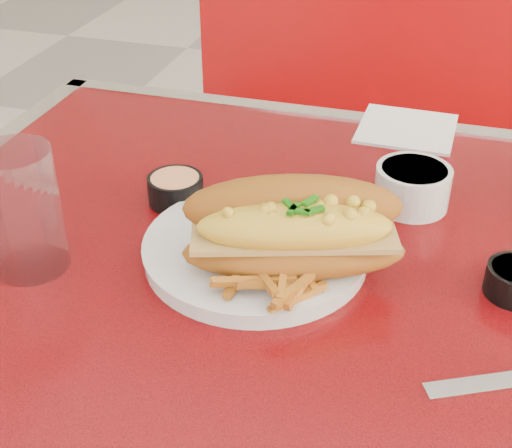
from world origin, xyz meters
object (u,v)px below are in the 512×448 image
(diner_table, at_px, (420,425))
(mac_hoagie, at_px, (294,228))
(booth_bench_far, at_px, (438,251))
(gravy_ramekin, at_px, (412,185))
(water_tumbler, at_px, (23,211))
(dinner_plate, at_px, (256,249))
(sauce_cup_left, at_px, (176,188))
(fork, at_px, (308,243))

(diner_table, relative_size, mac_hoagie, 5.22)
(booth_bench_far, xyz_separation_m, gravy_ramekin, (-0.05, -0.63, 0.51))
(water_tumbler, bearing_deg, booth_bench_far, 64.88)
(dinner_plate, bearing_deg, mac_hoagie, -26.42)
(gravy_ramekin, bearing_deg, diner_table, -74.67)
(water_tumbler, bearing_deg, sauce_cup_left, 59.57)
(mac_hoagie, xyz_separation_m, fork, (0.01, 0.04, -0.04))
(diner_table, height_order, booth_bench_far, booth_bench_far)
(booth_bench_far, height_order, sauce_cup_left, booth_bench_far)
(dinner_plate, height_order, sauce_cup_left, sauce_cup_left)
(dinner_plate, xyz_separation_m, gravy_ramekin, (0.14, 0.15, 0.02))
(dinner_plate, xyz_separation_m, mac_hoagie, (0.04, -0.02, 0.05))
(booth_bench_far, bearing_deg, dinner_plate, -103.70)
(booth_bench_far, height_order, water_tumbler, same)
(booth_bench_far, bearing_deg, gravy_ramekin, -94.43)
(mac_hoagie, bearing_deg, water_tumbler, 174.87)
(dinner_plate, bearing_deg, gravy_ramekin, 46.53)
(booth_bench_far, distance_m, fork, 0.92)
(diner_table, bearing_deg, fork, 162.12)
(mac_hoagie, xyz_separation_m, water_tumbler, (-0.26, -0.06, 0.01))
(booth_bench_far, xyz_separation_m, sauce_cup_left, (-0.31, -0.70, 0.50))
(dinner_plate, bearing_deg, water_tumbler, -159.64)
(mac_hoagie, distance_m, sauce_cup_left, 0.20)
(sauce_cup_left, bearing_deg, gravy_ramekin, 15.09)
(fork, relative_size, sauce_cup_left, 1.95)
(sauce_cup_left, bearing_deg, dinner_plate, -33.21)
(fork, bearing_deg, booth_bench_far, -29.46)
(diner_table, height_order, gravy_ramekin, gravy_ramekin)
(dinner_plate, bearing_deg, sauce_cup_left, 146.79)
(gravy_ramekin, bearing_deg, fork, -123.97)
(diner_table, relative_size, dinner_plate, 4.99)
(fork, height_order, sauce_cup_left, sauce_cup_left)
(dinner_plate, relative_size, sauce_cup_left, 3.06)
(gravy_ramekin, height_order, sauce_cup_left, gravy_ramekin)
(mac_hoagie, xyz_separation_m, sauce_cup_left, (-0.16, 0.10, -0.04))
(mac_hoagie, bearing_deg, dinner_plate, 135.91)
(mac_hoagie, bearing_deg, gravy_ramekin, 42.66)
(sauce_cup_left, distance_m, water_tumbler, 0.19)
(diner_table, distance_m, water_tumbler, 0.47)
(water_tumbler, bearing_deg, mac_hoagie, 12.54)
(diner_table, height_order, dinner_plate, dinner_plate)
(booth_bench_far, bearing_deg, mac_hoagie, -100.34)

